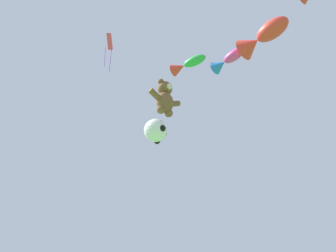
{
  "coord_description": "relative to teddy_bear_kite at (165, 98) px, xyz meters",
  "views": [
    {
      "loc": [
        -7.5,
        -1.43,
        0.97
      ],
      "look_at": [
        -0.37,
        6.78,
        6.56
      ],
      "focal_mm": 28.0,
      "sensor_mm": 36.0,
      "label": 1
    }
  ],
  "objects": [
    {
      "name": "diamond_kite",
      "position": [
        -2.71,
        1.21,
        2.7
      ],
      "size": [
        0.83,
        0.82,
        2.46
      ],
      "color": "red"
    },
    {
      "name": "fish_kite_emerald",
      "position": [
        1.68,
        0.06,
        3.07
      ],
      "size": [
        1.18,
        2.28,
        0.74
      ],
      "color": "green"
    },
    {
      "name": "teddy_bear_kite",
      "position": [
        0.0,
        0.0,
        0.0
      ],
      "size": [
        1.95,
        0.86,
        1.98
      ],
      "color": "brown"
    },
    {
      "name": "soccer_ball_kite",
      "position": [
        -0.29,
        0.3,
        -1.78
      ],
      "size": [
        1.19,
        1.18,
        1.09
      ],
      "color": "white"
    },
    {
      "name": "fish_kite_magenta",
      "position": [
        2.33,
        -2.23,
        2.23
      ],
      "size": [
        0.76,
        1.95,
        0.73
      ],
      "color": "#E53F9E"
    },
    {
      "name": "fish_kite_crimson",
      "position": [
        2.26,
        -4.3,
        2.21
      ],
      "size": [
        1.2,
        2.46,
        1.13
      ],
      "color": "red"
    }
  ]
}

